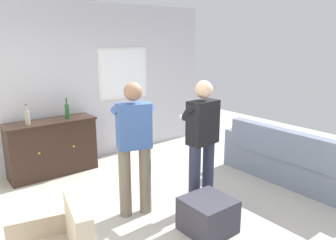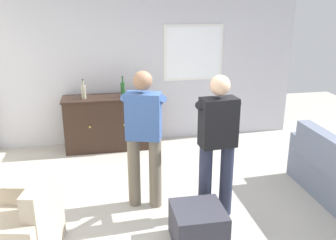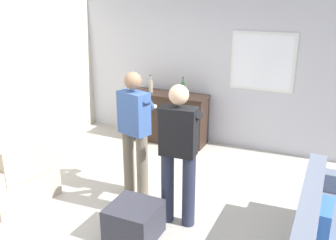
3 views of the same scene
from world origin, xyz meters
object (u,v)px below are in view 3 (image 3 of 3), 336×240
object	(u,v)px
armchair	(19,180)
person_standing_left	(135,129)
sideboard_cabinet	(169,118)
bottle_liquor_amber	(183,89)
bottle_wine_green	(151,86)
person_standing_right	(179,149)
ottoman	(134,221)

from	to	relation	value
armchair	person_standing_left	distance (m)	1.66
armchair	person_standing_left	world-z (taller)	person_standing_left
sideboard_cabinet	bottle_liquor_amber	xyz separation A→B (m)	(0.28, -0.03, 0.58)
sideboard_cabinet	bottle_wine_green	bearing A→B (deg)	-174.08
person_standing_right	sideboard_cabinet	bearing A→B (deg)	117.10
bottle_wine_green	person_standing_right	distance (m)	2.71
bottle_wine_green	ottoman	size ratio (longest dim) A/B	0.59
ottoman	person_standing_left	xyz separation A→B (m)	(-0.45, 0.85, 0.74)
armchair	bottle_wine_green	size ratio (longest dim) A/B	3.16
armchair	bottle_liquor_amber	bearing A→B (deg)	66.00
bottle_liquor_amber	ottoman	distance (m)	2.90
sideboard_cabinet	bottle_liquor_amber	size ratio (longest dim) A/B	4.17
ottoman	armchair	bearing A→B (deg)	178.27
bottle_wine_green	person_standing_right	world-z (taller)	person_standing_right
bottle_wine_green	person_standing_right	xyz separation A→B (m)	(1.51, -2.25, -0.08)
bottle_liquor_amber	ottoman	bearing A→B (deg)	-78.44
ottoman	bottle_wine_green	bearing A→B (deg)	113.47
armchair	person_standing_right	bearing A→B (deg)	11.49
bottle_liquor_amber	person_standing_right	bearing A→B (deg)	-68.55
sideboard_cabinet	bottle_liquor_amber	world-z (taller)	bottle_liquor_amber
bottle_liquor_amber	ottoman	xyz separation A→B (m)	(0.56, -2.72, -0.83)
sideboard_cabinet	person_standing_left	xyz separation A→B (m)	(0.39, -1.90, 0.49)
ottoman	person_standing_right	distance (m)	0.94
sideboard_cabinet	person_standing_left	world-z (taller)	person_standing_left
sideboard_cabinet	person_standing_right	size ratio (longest dim) A/B	0.84
armchair	person_standing_right	world-z (taller)	person_standing_right
person_standing_left	sideboard_cabinet	bearing A→B (deg)	101.71
bottle_wine_green	bottle_liquor_amber	world-z (taller)	bottle_liquor_amber
bottle_wine_green	ottoman	distance (m)	3.08
armchair	ottoman	world-z (taller)	armchair
sideboard_cabinet	person_standing_left	distance (m)	2.01
armchair	bottle_wine_green	xyz separation A→B (m)	(0.57, 2.67, 0.73)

